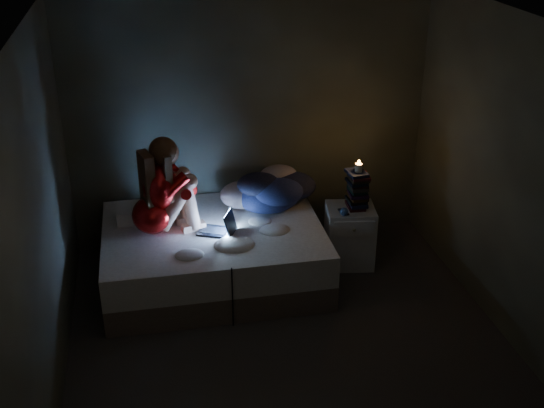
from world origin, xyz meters
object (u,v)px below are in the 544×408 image
object	(u,v)px
bed	(214,254)
woman	(150,188)
candle	(358,169)
phone	(345,212)
nightstand	(350,236)
laptop	(216,221)

from	to	relation	value
bed	woman	distance (m)	0.91
bed	candle	size ratio (longest dim) A/B	25.24
phone	nightstand	bearing A→B (deg)	34.46
laptop	nightstand	xyz separation A→B (m)	(1.33, 0.14, -0.37)
woman	nightstand	bearing A→B (deg)	-13.95
laptop	candle	size ratio (longest dim) A/B	4.07
bed	nightstand	size ratio (longest dim) A/B	3.31
laptop	nightstand	distance (m)	1.39
laptop	candle	distance (m)	1.43
bed	laptop	size ratio (longest dim) A/B	6.21
nightstand	candle	distance (m)	0.71
phone	laptop	bearing A→B (deg)	170.80
woman	candle	world-z (taller)	woman
woman	nightstand	world-z (taller)	woman
bed	laptop	bearing A→B (deg)	-77.61
bed	phone	bearing A→B (deg)	-1.94
candle	phone	size ratio (longest dim) A/B	0.57
nightstand	laptop	bearing A→B (deg)	-165.72
bed	laptop	distance (m)	0.40
nightstand	candle	world-z (taller)	candle
woman	phone	xyz separation A→B (m)	(1.80, -0.03, -0.40)
woman	laptop	distance (m)	0.66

